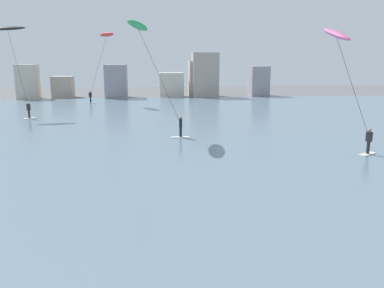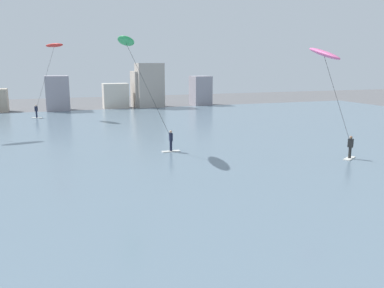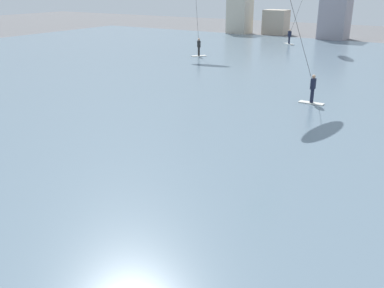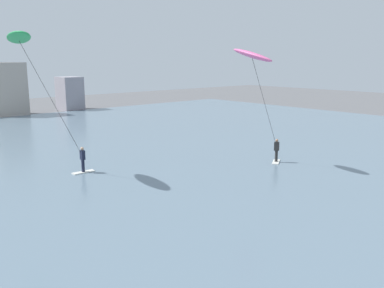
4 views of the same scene
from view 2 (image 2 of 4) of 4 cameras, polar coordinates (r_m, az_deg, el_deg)
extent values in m
cube|color=slate|center=(34.56, -6.82, 0.22)|extent=(84.00, 52.00, 0.10)
cube|color=gray|center=(60.51, -18.68, 6.86)|extent=(3.20, 3.67, 4.98)
cube|color=beige|center=(61.92, -10.86, 6.78)|extent=(3.74, 2.22, 3.74)
cube|color=#A89E93|center=(63.15, -6.97, 7.79)|extent=(3.33, 3.95, 5.51)
cube|color=#A89E93|center=(62.09, -6.08, 8.32)|extent=(3.94, 3.25, 6.74)
cube|color=gray|center=(65.44, 1.22, 7.64)|extent=(2.85, 3.45, 4.69)
cube|color=silver|center=(52.80, -21.29, 3.51)|extent=(1.39, 1.18, 0.06)
cylinder|color=#191E33|center=(52.75, -21.32, 3.96)|extent=(0.20, 0.20, 0.78)
cube|color=#191E33|center=(52.67, -21.38, 4.70)|extent=(0.38, 0.40, 0.60)
sphere|color=beige|center=(52.63, -21.41, 5.15)|extent=(0.20, 0.20, 0.20)
cylinder|color=#333333|center=(51.89, -20.25, 8.78)|extent=(2.61, 1.03, 7.48)
ellipsoid|color=red|center=(51.40, -19.08, 13.19)|extent=(2.67, 3.67, 0.64)
cube|color=silver|center=(30.40, 21.56, -1.92)|extent=(1.42, 1.10, 0.06)
cylinder|color=black|center=(30.32, 21.62, -1.15)|extent=(0.20, 0.20, 0.78)
cube|color=black|center=(30.18, 21.71, 0.13)|extent=(0.36, 0.40, 0.60)
sphere|color=#9E7051|center=(30.11, 21.77, 0.90)|extent=(0.20, 0.20, 0.20)
cylinder|color=#333333|center=(29.12, 20.10, 5.77)|extent=(2.47, 0.39, 6.05)
ellipsoid|color=pink|center=(28.40, 18.36, 12.17)|extent=(1.17, 3.25, 1.30)
cube|color=silver|center=(30.57, -3.02, -1.04)|extent=(1.41, 0.46, 0.06)
cylinder|color=#191E33|center=(30.48, -3.03, -0.27)|extent=(0.20, 0.20, 0.78)
cube|color=#191E33|center=(30.35, -3.05, 1.00)|extent=(0.23, 0.34, 0.60)
sphere|color=tan|center=(30.27, -3.05, 1.76)|extent=(0.20, 0.20, 0.20)
cylinder|color=#333333|center=(29.97, -6.16, 7.44)|extent=(3.05, 0.96, 6.98)
ellipsoid|color=green|center=(30.08, -9.41, 14.31)|extent=(2.00, 3.94, 0.96)
camera|label=1|loc=(6.43, 74.57, -3.32)|focal=36.89mm
camera|label=3|loc=(16.17, 52.09, 6.04)|focal=39.82mm
camera|label=4|loc=(6.09, -52.46, 10.37)|focal=38.80mm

